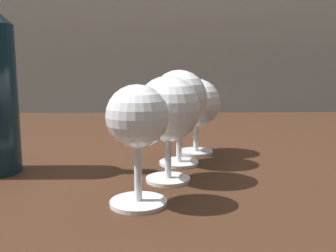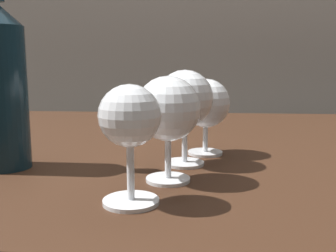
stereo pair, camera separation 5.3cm
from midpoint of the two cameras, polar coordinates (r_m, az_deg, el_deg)
The scene contains 6 objects.
dining_table at distance 0.83m, azimuth 7.82°, elevation -8.11°, with size 1.55×0.96×0.78m.
wine_glass_white at distance 0.44m, azimuth -2.28°, elevation 1.03°, with size 0.07×0.07×0.14m.
wine_glass_rose at distance 0.52m, azimuth 2.88°, elevation 2.35°, with size 0.09×0.09×0.15m.
wine_glass_cabernet at distance 0.61m, azimuth 4.99°, elevation 3.74°, with size 0.09×0.09×0.15m.
wine_glass_amber at distance 0.69m, azimuth 7.81°, elevation 3.14°, with size 0.09×0.09×0.14m.
wine_bottle at distance 0.63m, azimuth -21.36°, elevation 5.86°, with size 0.08×0.08×0.33m.
Camera 2 is at (-0.02, -0.79, 0.94)m, focal length 41.15 mm.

